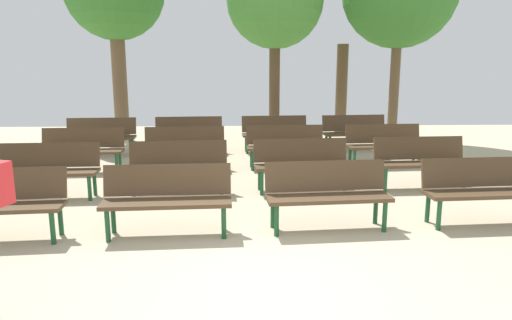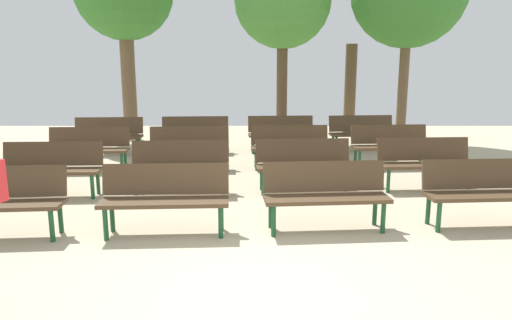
{
  "view_description": "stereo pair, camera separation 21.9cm",
  "coord_description": "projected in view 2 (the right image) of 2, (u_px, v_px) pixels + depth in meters",
  "views": [
    {
      "loc": [
        -0.25,
        -4.18,
        2.11
      ],
      "look_at": [
        0.0,
        3.41,
        0.55
      ],
      "focal_mm": 32.67,
      "sensor_mm": 36.0,
      "label": 1
    },
    {
      "loc": [
        -0.03,
        -4.19,
        2.11
      ],
      "look_at": [
        0.0,
        3.41,
        0.55
      ],
      "focal_mm": 32.67,
      "sensor_mm": 36.0,
      "label": 2
    }
  ],
  "objects": [
    {
      "name": "bench_r1_c0",
      "position": [
        49.0,
        166.0,
        7.53
      ],
      "size": [
        1.62,
        0.56,
        0.87
      ],
      "rotation": [
        0.0,
        0.0,
        0.05
      ],
      "color": "#4C3823",
      "rests_on": "ground_plane"
    },
    {
      "name": "bench_r3_c1",
      "position": [
        193.0,
        132.0,
        11.23
      ],
      "size": [
        1.63,
        0.6,
        0.87
      ],
      "rotation": [
        0.0,
        0.0,
        0.07
      ],
      "color": "#4C3823",
      "rests_on": "ground_plane"
    },
    {
      "name": "bench_r2_c3",
      "position": [
        388.0,
        143.0,
        9.69
      ],
      "size": [
        1.63,
        0.58,
        0.87
      ],
      "rotation": [
        0.0,
        0.0,
        0.06
      ],
      "color": "#4C3823",
      "rests_on": "ground_plane"
    },
    {
      "name": "bench_r2_c1",
      "position": [
        188.0,
        145.0,
        9.43
      ],
      "size": [
        1.63,
        0.6,
        0.87
      ],
      "rotation": [
        0.0,
        0.0,
        0.07
      ],
      "color": "#4C3823",
      "rests_on": "ground_plane"
    },
    {
      "name": "bench_r3_c2",
      "position": [
        279.0,
        131.0,
        11.38
      ],
      "size": [
        1.63,
        0.58,
        0.87
      ],
      "rotation": [
        0.0,
        0.0,
        0.07
      ],
      "color": "#4C3823",
      "rests_on": "ground_plane"
    },
    {
      "name": "tree_3",
      "position": [
        348.0,
        90.0,
        14.0
      ],
      "size": [
        0.34,
        0.34,
        2.71
      ],
      "color": "brown",
      "rests_on": "ground_plane"
    },
    {
      "name": "bench_r0_c2",
      "position": [
        324.0,
        191.0,
        6.02
      ],
      "size": [
        1.63,
        0.6,
        0.87
      ],
      "rotation": [
        0.0,
        0.0,
        0.08
      ],
      "color": "#4C3823",
      "rests_on": "ground_plane"
    },
    {
      "name": "bench_r1_c2",
      "position": [
        302.0,
        162.0,
        7.84
      ],
      "size": [
        1.63,
        0.59,
        0.87
      ],
      "rotation": [
        0.0,
        0.0,
        0.07
      ],
      "color": "#4C3823",
      "rests_on": "ground_plane"
    },
    {
      "name": "bench_r3_c0",
      "position": [
        106.0,
        133.0,
        11.05
      ],
      "size": [
        1.63,
        0.59,
        0.87
      ],
      "rotation": [
        0.0,
        0.0,
        0.07
      ],
      "color": "#4C3823",
      "rests_on": "ground_plane"
    },
    {
      "name": "bench_r3_c3",
      "position": [
        360.0,
        131.0,
        11.48
      ],
      "size": [
        1.64,
        0.63,
        0.87
      ],
      "rotation": [
        0.0,
        0.0,
        0.1
      ],
      "color": "#4C3823",
      "rests_on": "ground_plane"
    },
    {
      "name": "ground_plane",
      "position": [
        257.0,
        286.0,
        4.53
      ],
      "size": [
        24.0,
        24.0,
        0.0
      ],
      "primitive_type": "plane",
      "color": "#BCAD8E"
    },
    {
      "name": "bench_r0_c3",
      "position": [
        482.0,
        188.0,
        6.16
      ],
      "size": [
        1.63,
        0.58,
        0.87
      ],
      "rotation": [
        0.0,
        0.0,
        0.06
      ],
      "color": "#4C3823",
      "rests_on": "ground_plane"
    },
    {
      "name": "bench_r0_c1",
      "position": [
        163.0,
        194.0,
        5.86
      ],
      "size": [
        1.62,
        0.56,
        0.87
      ],
      "rotation": [
        0.0,
        0.0,
        0.05
      ],
      "color": "#4C3823",
      "rests_on": "ground_plane"
    },
    {
      "name": "bench_r1_c1",
      "position": [
        179.0,
        164.0,
        7.67
      ],
      "size": [
        1.63,
        0.6,
        0.87
      ],
      "rotation": [
        0.0,
        0.0,
        0.07
      ],
      "color": "#4C3823",
      "rests_on": "ground_plane"
    },
    {
      "name": "bench_r2_c2",
      "position": [
        288.0,
        144.0,
        9.61
      ],
      "size": [
        1.62,
        0.56,
        0.87
      ],
      "rotation": [
        0.0,
        0.0,
        0.05
      ],
      "color": "#4C3823",
      "rests_on": "ground_plane"
    },
    {
      "name": "bench_r2_c0",
      "position": [
        86.0,
        146.0,
        9.32
      ],
      "size": [
        1.62,
        0.56,
        0.87
      ],
      "rotation": [
        0.0,
        0.0,
        0.05
      ],
      "color": "#4C3823",
      "rests_on": "ground_plane"
    },
    {
      "name": "bench_r1_c3",
      "position": [
        423.0,
        160.0,
        7.99
      ],
      "size": [
        1.62,
        0.57,
        0.87
      ],
      "rotation": [
        0.0,
        0.0,
        0.06
      ],
      "color": "#4C3823",
      "rests_on": "ground_plane"
    },
    {
      "name": "tree_0",
      "position": [
        281.0,
        0.0,
        12.26
      ],
      "size": [
        2.58,
        2.58,
        5.09
      ],
      "color": "brown",
      "rests_on": "ground_plane"
    }
  ]
}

